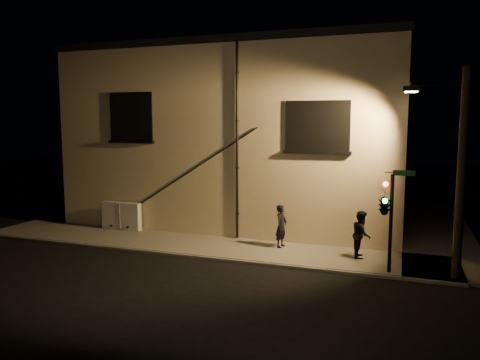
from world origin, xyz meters
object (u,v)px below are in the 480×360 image
at_px(utility_cabinet, 122,216).
at_px(traffic_signal, 385,204).
at_px(pedestrian_a, 281,226).
at_px(pedestrian_b, 362,234).
at_px(streetlamp_pole, 458,169).

height_order(utility_cabinet, traffic_signal, traffic_signal).
xyz_separation_m(utility_cabinet, pedestrian_a, (7.87, -0.52, 0.22)).
height_order(utility_cabinet, pedestrian_b, pedestrian_b).
bearing_deg(pedestrian_b, pedestrian_a, 79.71).
xyz_separation_m(pedestrian_a, traffic_signal, (4.03, -1.99, 1.47)).
xyz_separation_m(utility_cabinet, pedestrian_b, (11.05, -0.95, 0.24)).
distance_m(pedestrian_a, streetlamp_pole, 6.95).
height_order(pedestrian_a, traffic_signal, traffic_signal).
bearing_deg(utility_cabinet, pedestrian_a, -3.79).
height_order(pedestrian_b, traffic_signal, traffic_signal).
relative_size(utility_cabinet, pedestrian_b, 1.11).
bearing_deg(streetlamp_pole, traffic_signal, -171.35).
bearing_deg(pedestrian_a, pedestrian_b, -86.17).
bearing_deg(pedestrian_b, utility_cabinet, 82.44).
bearing_deg(pedestrian_b, traffic_signal, -154.19).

